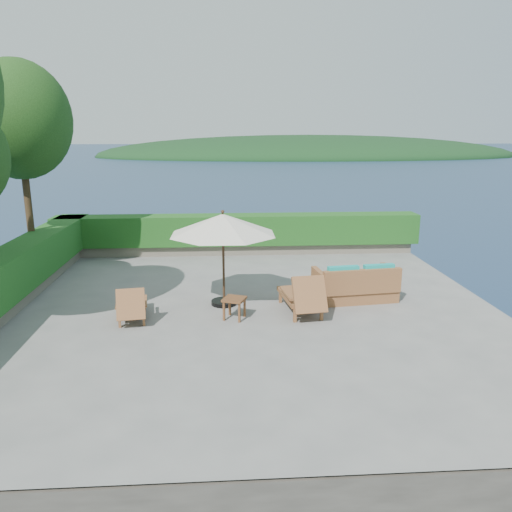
{
  "coord_description": "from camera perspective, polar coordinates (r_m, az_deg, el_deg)",
  "views": [
    {
      "loc": [
        -0.49,
        -11.21,
        4.1
      ],
      "look_at": [
        0.3,
        0.8,
        1.1
      ],
      "focal_mm": 35.0,
      "sensor_mm": 36.0,
      "label": 1
    }
  ],
  "objects": [
    {
      "name": "ocean",
      "position": [
        13.28,
        -1.12,
        -18.33
      ],
      "size": [
        600.0,
        600.0,
        0.0
      ],
      "primitive_type": "plane",
      "color": "#152B44",
      "rests_on": "ground"
    },
    {
      "name": "ground",
      "position": [
        11.94,
        -1.19,
        -6.07
      ],
      "size": [
        12.0,
        12.0,
        0.0
      ],
      "primitive_type": "plane",
      "color": "gray",
      "rests_on": "ground"
    },
    {
      "name": "foundation",
      "position": [
        12.56,
        -1.16,
        -12.74
      ],
      "size": [
        12.0,
        12.0,
        3.0
      ],
      "primitive_type": "cube",
      "color": "#5F574B",
      "rests_on": "ocean"
    },
    {
      "name": "planter_wall_far",
      "position": [
        17.27,
        -2.04,
        0.87
      ],
      "size": [
        12.0,
        0.6,
        0.36
      ],
      "primitive_type": "cube",
      "color": "slate",
      "rests_on": "ground"
    },
    {
      "name": "planter_wall_left",
      "position": [
        12.93,
        -26.95,
        -5.23
      ],
      "size": [
        0.6,
        12.0,
        0.36
      ],
      "primitive_type": "cube",
      "color": "slate",
      "rests_on": "ground"
    },
    {
      "name": "lounge_left",
      "position": [
        11.5,
        -14.02,
        -5.45
      ],
      "size": [
        0.81,
        1.54,
        0.85
      ],
      "rotation": [
        0.0,
        0.0,
        0.15
      ],
      "color": "#966336",
      "rests_on": "ground"
    },
    {
      "name": "side_table",
      "position": [
        11.22,
        -2.49,
        -5.24
      ],
      "size": [
        0.6,
        0.6,
        0.49
      ],
      "rotation": [
        0.0,
        0.0,
        -0.37
      ],
      "color": "brown",
      "rests_on": "ground"
    },
    {
      "name": "lounge_right",
      "position": [
        11.57,
        5.3,
        -4.55
      ],
      "size": [
        0.96,
        1.86,
        1.03
      ],
      "rotation": [
        0.0,
        0.0,
        0.13
      ],
      "color": "#966336",
      "rests_on": "ground"
    },
    {
      "name": "wicker_loveseat",
      "position": [
        12.69,
        11.34,
        -3.33
      ],
      "size": [
        2.1,
        1.25,
        0.98
      ],
      "rotation": [
        0.0,
        0.0,
        0.12
      ],
      "color": "#966336",
      "rests_on": "ground"
    },
    {
      "name": "hedge_far",
      "position": [
        17.13,
        -2.05,
        3.05
      ],
      "size": [
        12.4,
        0.9,
        1.0
      ],
      "primitive_type": "cube",
      "color": "#143E11",
      "rests_on": "planter_wall_far"
    },
    {
      "name": "tree_far",
      "position": [
        15.43,
        -25.47,
        13.82
      ],
      "size": [
        2.8,
        2.8,
        6.03
      ],
      "color": "#44331A",
      "rests_on": "ground"
    },
    {
      "name": "offshore_island",
      "position": [
        153.5,
        5.93,
        11.28
      ],
      "size": [
        126.0,
        57.6,
        12.6
      ],
      "primitive_type": "ellipsoid",
      "color": "black",
      "rests_on": "ocean"
    },
    {
      "name": "patio_umbrella",
      "position": [
        11.78,
        -3.8,
        3.53
      ],
      "size": [
        3.38,
        3.38,
        2.33
      ],
      "rotation": [
        0.0,
        0.0,
        0.38
      ],
      "color": "black",
      "rests_on": "ground"
    }
  ]
}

